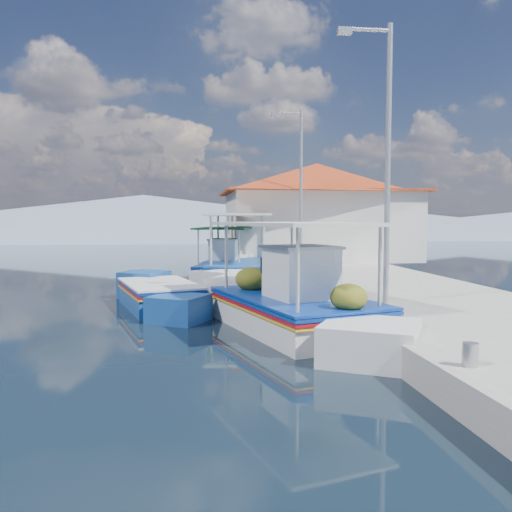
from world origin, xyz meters
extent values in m
plane|color=black|center=(0.00, 0.00, 0.00)|extent=(160.00, 160.00, 0.00)
cube|color=#B0ADA5|center=(5.90, 6.00, 0.25)|extent=(5.00, 44.00, 0.50)
cylinder|color=#A5A8AD|center=(3.80, -3.00, 0.65)|extent=(0.20, 0.20, 0.30)
cylinder|color=#A5A8AD|center=(3.80, 2.00, 0.65)|extent=(0.20, 0.20, 0.30)
cylinder|color=#A5A8AD|center=(3.80, 8.00, 0.65)|extent=(0.20, 0.20, 0.30)
cylinder|color=#A5A8AD|center=(3.80, 14.00, 0.65)|extent=(0.20, 0.20, 0.30)
cube|color=silver|center=(2.49, 1.74, 0.21)|extent=(3.25, 4.67, 0.93)
cube|color=silver|center=(3.28, 4.43, 0.33)|extent=(2.10, 2.10, 1.02)
cube|color=silver|center=(1.73, -0.87, 0.21)|extent=(2.04, 2.04, 0.88)
cube|color=navy|center=(2.49, 1.74, 0.64)|extent=(3.34, 4.81, 0.06)
cube|color=maroon|center=(2.49, 1.74, 0.57)|extent=(3.34, 4.81, 0.05)
cube|color=#F8AE1B|center=(2.49, 1.74, 0.50)|extent=(3.34, 4.81, 0.04)
cube|color=navy|center=(2.49, 1.74, 0.71)|extent=(3.35, 4.77, 0.05)
cube|color=brown|center=(2.49, 1.74, 0.68)|extent=(3.06, 4.54, 0.05)
cube|color=silver|center=(2.41, 1.45, 1.22)|extent=(1.49, 1.55, 1.07)
cube|color=silver|center=(2.41, 1.45, 1.78)|extent=(1.62, 1.67, 0.06)
cylinder|color=beige|center=(2.17, 3.68, 1.46)|extent=(0.07, 0.07, 1.56)
cylinder|color=beige|center=(3.82, 3.20, 1.46)|extent=(0.07, 0.07, 1.56)
cylinder|color=beige|center=(1.17, 0.27, 1.46)|extent=(0.07, 0.07, 1.56)
cylinder|color=beige|center=(2.82, -0.21, 1.46)|extent=(0.07, 0.07, 1.56)
cube|color=silver|center=(2.49, 1.74, 2.24)|extent=(3.35, 4.70, 0.07)
ellipsoid|color=#4D4C14|center=(2.50, 3.16, 0.96)|extent=(0.74, 0.82, 0.56)
ellipsoid|color=#4D4C14|center=(3.29, 3.43, 0.92)|extent=(0.62, 0.69, 0.47)
ellipsoid|color=#4D4C14|center=(2.19, -0.01, 0.93)|extent=(0.66, 0.73, 0.50)
sphere|color=red|center=(3.59, 2.02, 1.41)|extent=(0.39, 0.39, 0.39)
cube|color=silver|center=(2.10, 9.96, 0.24)|extent=(2.66, 4.28, 1.03)
cube|color=silver|center=(1.76, 12.65, 0.37)|extent=(2.19, 2.19, 1.14)
cube|color=silver|center=(2.43, 7.36, 0.24)|extent=(2.13, 2.13, 0.98)
cube|color=navy|center=(2.10, 9.96, 0.72)|extent=(2.74, 4.41, 0.07)
cube|color=maroon|center=(2.10, 9.96, 0.63)|extent=(2.74, 4.41, 0.05)
cube|color=#F8AE1B|center=(2.10, 9.96, 0.55)|extent=(2.74, 4.41, 0.04)
cube|color=#184890|center=(2.10, 9.96, 0.79)|extent=(2.76, 4.37, 0.05)
cube|color=brown|center=(2.10, 9.96, 0.76)|extent=(2.48, 4.18, 0.05)
cylinder|color=beige|center=(1.03, 11.53, 1.63)|extent=(0.08, 0.08, 1.74)
cylinder|color=beige|center=(2.75, 11.75, 1.63)|extent=(0.08, 0.08, 1.74)
cylinder|color=beige|center=(1.46, 8.17, 1.63)|extent=(0.08, 0.08, 1.74)
cylinder|color=beige|center=(3.18, 8.39, 1.63)|extent=(0.08, 0.08, 1.74)
cube|color=silver|center=(2.10, 9.96, 2.50)|extent=(2.77, 4.29, 0.08)
cube|color=#184890|center=(-0.47, 4.91, 0.20)|extent=(2.39, 3.42, 0.86)
cube|color=#184890|center=(0.08, 6.91, 0.31)|extent=(1.60, 1.60, 0.95)
cube|color=#184890|center=(-1.00, 2.98, 0.20)|extent=(1.56, 1.56, 0.82)
cube|color=navy|center=(-0.47, 4.91, 0.60)|extent=(2.46, 3.52, 0.05)
cube|color=maroon|center=(-0.47, 4.91, 0.53)|extent=(2.46, 3.52, 0.05)
cube|color=#F8AE1B|center=(-0.47, 4.91, 0.46)|extent=(2.46, 3.52, 0.04)
cube|color=silver|center=(-0.47, 4.91, 0.66)|extent=(2.47, 3.49, 0.05)
cube|color=brown|center=(-0.47, 4.91, 0.64)|extent=(2.25, 3.32, 0.05)
cube|color=silver|center=(1.66, 11.11, 0.19)|extent=(2.52, 3.80, 0.82)
cube|color=silver|center=(1.17, 13.39, 0.30)|extent=(1.81, 1.81, 0.91)
cube|color=silver|center=(2.14, 8.91, 0.19)|extent=(1.76, 1.76, 0.78)
cube|color=navy|center=(1.66, 11.11, 0.57)|extent=(2.59, 3.92, 0.05)
cube|color=maroon|center=(1.66, 11.11, 0.50)|extent=(2.59, 3.92, 0.04)
cube|color=#F8AE1B|center=(1.66, 11.11, 0.44)|extent=(2.59, 3.92, 0.03)
cube|color=navy|center=(1.66, 11.11, 0.63)|extent=(2.60, 3.89, 0.04)
cube|color=brown|center=(1.66, 11.11, 0.61)|extent=(2.36, 3.70, 0.04)
cube|color=silver|center=(1.72, 10.86, 1.08)|extent=(1.22, 1.31, 0.95)
cube|color=silver|center=(1.72, 10.86, 1.58)|extent=(1.32, 1.42, 0.05)
cylinder|color=beige|center=(0.64, 12.40, 1.30)|extent=(0.06, 0.06, 1.39)
cylinder|color=beige|center=(2.07, 12.70, 1.30)|extent=(0.06, 0.06, 1.39)
cylinder|color=beige|center=(1.26, 9.52, 1.30)|extent=(0.06, 0.06, 1.39)
cylinder|color=beige|center=(2.69, 9.83, 1.30)|extent=(0.06, 0.06, 1.39)
cube|color=#0A3619|center=(1.66, 11.11, 2.00)|extent=(2.61, 3.82, 0.06)
cube|color=silver|center=(6.20, 15.00, 2.00)|extent=(8.00, 6.00, 3.00)
cube|color=#AB3D17|center=(6.20, 15.00, 3.55)|extent=(8.64, 6.48, 0.10)
pyramid|color=#AB3D17|center=(6.20, 15.00, 4.20)|extent=(10.49, 10.49, 1.40)
cube|color=brown|center=(2.22, 14.00, 1.50)|extent=(0.06, 1.00, 2.00)
cube|color=navy|center=(2.22, 16.50, 2.10)|extent=(0.06, 1.20, 0.90)
cylinder|color=#A5A8AD|center=(4.60, 2.00, 3.50)|extent=(0.12, 0.12, 6.00)
cylinder|color=#A5A8AD|center=(4.10, 2.00, 6.35)|extent=(1.00, 0.08, 0.08)
cube|color=#A5A8AD|center=(3.60, 2.00, 6.30)|extent=(0.30, 0.14, 0.14)
cylinder|color=#A5A8AD|center=(4.60, 11.00, 3.50)|extent=(0.12, 0.12, 6.00)
cylinder|color=#A5A8AD|center=(4.10, 11.00, 6.35)|extent=(1.00, 0.08, 0.08)
cube|color=#A5A8AD|center=(3.60, 11.00, 6.30)|extent=(0.30, 0.14, 0.14)
cone|color=gray|center=(-5.00, 56.00, 2.45)|extent=(96.00, 96.00, 5.50)
cone|color=gray|center=(25.00, 56.00, 1.60)|extent=(76.80, 76.80, 3.80)
camera|label=1|loc=(0.30, -9.19, 2.35)|focal=37.42mm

